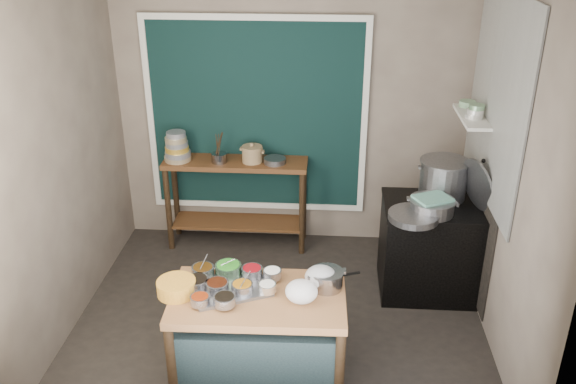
# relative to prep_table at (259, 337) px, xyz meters

# --- Properties ---
(floor) EXTENTS (3.50, 3.00, 0.02)m
(floor) POSITION_rel_prep_table_xyz_m (0.09, 0.75, -0.39)
(floor) COLOR black
(floor) RESTS_ON ground
(back_wall) EXTENTS (3.50, 0.02, 2.80)m
(back_wall) POSITION_rel_prep_table_xyz_m (0.09, 2.26, 1.02)
(back_wall) COLOR #77695B
(back_wall) RESTS_ON floor
(left_wall) EXTENTS (0.02, 3.00, 2.80)m
(left_wall) POSITION_rel_prep_table_xyz_m (-1.67, 0.75, 1.02)
(left_wall) COLOR #77695B
(left_wall) RESTS_ON floor
(right_wall) EXTENTS (0.02, 3.00, 2.80)m
(right_wall) POSITION_rel_prep_table_xyz_m (1.85, 0.75, 1.02)
(right_wall) COLOR #77695B
(right_wall) RESTS_ON floor
(curtain_panel) EXTENTS (2.10, 0.02, 1.90)m
(curtain_panel) POSITION_rel_prep_table_xyz_m (-0.26, 2.22, 0.98)
(curtain_panel) COLOR black
(curtain_panel) RESTS_ON back_wall
(curtain_frame) EXTENTS (2.22, 0.03, 2.02)m
(curtain_frame) POSITION_rel_prep_table_xyz_m (-0.26, 2.21, 0.98)
(curtain_frame) COLOR beige
(curtain_frame) RESTS_ON back_wall
(tile_panel) EXTENTS (0.02, 1.70, 1.70)m
(tile_panel) POSITION_rel_prep_table_xyz_m (1.82, 1.30, 1.48)
(tile_panel) COLOR #B2B2AA
(tile_panel) RESTS_ON right_wall
(soot_patch) EXTENTS (0.01, 1.30, 1.30)m
(soot_patch) POSITION_rel_prep_table_xyz_m (1.83, 1.40, 0.32)
(soot_patch) COLOR black
(soot_patch) RESTS_ON right_wall
(wall_shelf) EXTENTS (0.22, 0.70, 0.03)m
(wall_shelf) POSITION_rel_prep_table_xyz_m (1.72, 1.60, 1.23)
(wall_shelf) COLOR beige
(wall_shelf) RESTS_ON right_wall
(prep_table) EXTENTS (1.27, 0.75, 0.75)m
(prep_table) POSITION_rel_prep_table_xyz_m (0.00, 0.00, 0.00)
(prep_table) COLOR brown
(prep_table) RESTS_ON floor
(back_counter) EXTENTS (1.45, 0.40, 0.95)m
(back_counter) POSITION_rel_prep_table_xyz_m (-0.46, 2.03, 0.10)
(back_counter) COLOR #4E2E16
(back_counter) RESTS_ON floor
(stove_block) EXTENTS (0.90, 0.68, 0.85)m
(stove_block) POSITION_rel_prep_table_xyz_m (1.44, 1.30, 0.05)
(stove_block) COLOR black
(stove_block) RESTS_ON floor
(stove_top) EXTENTS (0.92, 0.69, 0.03)m
(stove_top) POSITION_rel_prep_table_xyz_m (1.44, 1.30, 0.49)
(stove_top) COLOR black
(stove_top) RESTS_ON stove_block
(condiment_tray) EXTENTS (0.66, 0.58, 0.02)m
(condiment_tray) POSITION_rel_prep_table_xyz_m (-0.21, 0.06, 0.39)
(condiment_tray) COLOR gray
(condiment_tray) RESTS_ON prep_table
(condiment_bowls) EXTENTS (0.69, 0.56, 0.08)m
(condiment_bowls) POSITION_rel_prep_table_xyz_m (-0.24, 0.08, 0.43)
(condiment_bowls) COLOR gray
(condiment_bowls) RESTS_ON condiment_tray
(yellow_basin) EXTENTS (0.31, 0.31, 0.11)m
(yellow_basin) POSITION_rel_prep_table_xyz_m (-0.58, -0.02, 0.43)
(yellow_basin) COLOR orange
(yellow_basin) RESTS_ON prep_table
(saucepan) EXTENTS (0.32, 0.32, 0.14)m
(saucepan) POSITION_rel_prep_table_xyz_m (0.49, 0.13, 0.44)
(saucepan) COLOR gray
(saucepan) RESTS_ON prep_table
(plastic_bag_a) EXTENTS (0.26, 0.23, 0.17)m
(plastic_bag_a) POSITION_rel_prep_table_xyz_m (0.31, -0.06, 0.46)
(plastic_bag_a) COLOR white
(plastic_bag_a) RESTS_ON prep_table
(plastic_bag_b) EXTENTS (0.29, 0.27, 0.18)m
(plastic_bag_b) POSITION_rel_prep_table_xyz_m (0.44, 0.13, 0.46)
(plastic_bag_b) COLOR white
(plastic_bag_b) RESTS_ON prep_table
(bowl_stack) EXTENTS (0.27, 0.27, 0.30)m
(bowl_stack) POSITION_rel_prep_table_xyz_m (-1.04, 1.99, 0.71)
(bowl_stack) COLOR tan
(bowl_stack) RESTS_ON back_counter
(utensil_cup) EXTENTS (0.20, 0.20, 0.09)m
(utensil_cup) POSITION_rel_prep_table_xyz_m (-0.61, 1.98, 0.62)
(utensil_cup) COLOR gray
(utensil_cup) RESTS_ON back_counter
(ceramic_crock) EXTENTS (0.27, 0.27, 0.15)m
(ceramic_crock) POSITION_rel_prep_table_xyz_m (-0.29, 2.01, 0.65)
(ceramic_crock) COLOR olive
(ceramic_crock) RESTS_ON back_counter
(wide_bowl) EXTENTS (0.22, 0.22, 0.05)m
(wide_bowl) POSITION_rel_prep_table_xyz_m (-0.06, 1.99, 0.60)
(wide_bowl) COLOR gray
(wide_bowl) RESTS_ON back_counter
(stock_pot) EXTENTS (0.51, 0.51, 0.35)m
(stock_pot) POSITION_rel_prep_table_xyz_m (1.50, 1.47, 0.68)
(stock_pot) COLOR gray
(stock_pot) RESTS_ON stove_top
(pot_lid) EXTENTS (0.27, 0.49, 0.47)m
(pot_lid) POSITION_rel_prep_table_xyz_m (1.75, 1.24, 0.74)
(pot_lid) COLOR gray
(pot_lid) RESTS_ON stove_top
(steamer) EXTENTS (0.48, 0.48, 0.13)m
(steamer) POSITION_rel_prep_table_xyz_m (1.37, 1.13, 0.57)
(steamer) COLOR gray
(steamer) RESTS_ON stove_top
(green_cloth) EXTENTS (0.36, 0.33, 0.02)m
(green_cloth) POSITION_rel_prep_table_xyz_m (1.37, 1.13, 0.65)
(green_cloth) COLOR #69AB98
(green_cloth) RESTS_ON steamer
(shallow_pan) EXTENTS (0.52, 0.52, 0.06)m
(shallow_pan) POSITION_rel_prep_table_xyz_m (1.20, 1.01, 0.53)
(shallow_pan) COLOR gray
(shallow_pan) RESTS_ON stove_top
(shelf_bowl_stack) EXTENTS (0.15, 0.15, 0.12)m
(shelf_bowl_stack) POSITION_rel_prep_table_xyz_m (1.72, 1.51, 1.30)
(shelf_bowl_stack) COLOR silver
(shelf_bowl_stack) RESTS_ON wall_shelf
(shelf_bowl_green) EXTENTS (0.17, 0.17, 0.05)m
(shelf_bowl_green) POSITION_rel_prep_table_xyz_m (1.72, 1.86, 1.27)
(shelf_bowl_green) COLOR gray
(shelf_bowl_green) RESTS_ON wall_shelf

